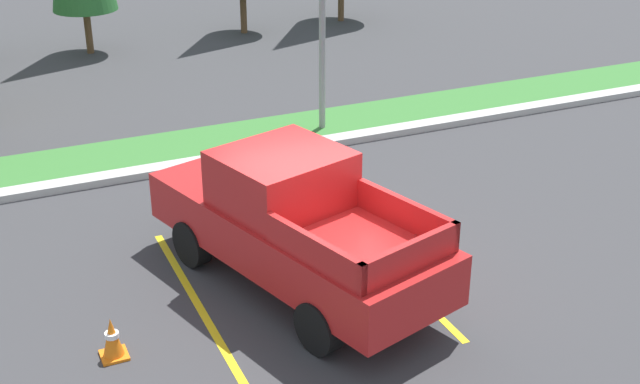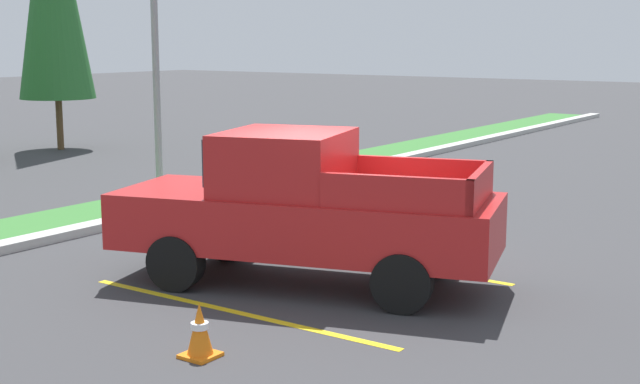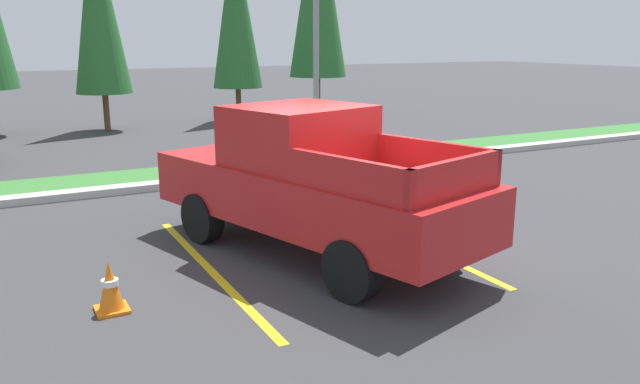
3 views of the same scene
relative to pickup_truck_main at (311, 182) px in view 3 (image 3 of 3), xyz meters
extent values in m
plane|color=#38383A|center=(0.37, -0.05, -1.04)|extent=(120.00, 120.00, 0.00)
cube|color=yellow|center=(-1.54, -0.05, -1.04)|extent=(0.12, 4.80, 0.01)
cube|color=yellow|center=(1.56, -0.05, -1.04)|extent=(0.12, 4.80, 0.01)
cube|color=#B2B2AD|center=(0.37, 4.95, -0.97)|extent=(56.00, 0.40, 0.15)
cube|color=#387533|center=(0.37, 6.05, -1.01)|extent=(56.00, 1.80, 0.06)
cylinder|color=black|center=(-1.24, 1.19, -0.66)|extent=(0.49, 0.81, 0.76)
cylinder|color=black|center=(0.39, 1.68, -0.66)|extent=(0.49, 0.81, 0.76)
cylinder|color=black|center=(-0.36, -1.78, -0.66)|extent=(0.49, 0.81, 0.76)
cylinder|color=black|center=(1.27, -1.29, -0.66)|extent=(0.49, 0.81, 0.76)
cube|color=red|center=(0.01, -0.05, -0.16)|extent=(3.31, 5.53, 0.76)
cube|color=red|center=(-0.07, 0.24, 0.64)|extent=(2.14, 2.04, 0.84)
cube|color=#2D3842|center=(-0.31, 1.02, 0.69)|extent=(1.57, 0.52, 0.63)
cube|color=red|center=(-0.38, -1.68, 0.44)|extent=(0.64, 1.85, 0.44)
cube|color=red|center=(1.24, -1.19, 0.44)|extent=(0.64, 1.85, 0.44)
cube|color=red|center=(0.69, -2.30, 0.44)|extent=(1.75, 0.61, 0.44)
cube|color=silver|center=(-0.72, 2.39, -0.40)|extent=(1.78, 0.67, 0.28)
cylinder|color=gray|center=(3.09, 5.85, 1.96)|extent=(0.14, 0.14, 6.01)
cylinder|color=brown|center=(-0.51, 14.22, -0.41)|extent=(0.20, 0.20, 1.26)
cone|color=#28662D|center=(-0.51, 14.22, 3.08)|extent=(1.82, 1.82, 5.73)
cylinder|color=brown|center=(4.31, 14.57, -0.41)|extent=(0.20, 0.20, 1.26)
cone|color=#28662D|center=(4.31, 14.57, 3.07)|extent=(1.81, 1.81, 5.72)
cylinder|color=brown|center=(7.75, 14.76, -0.26)|extent=(0.20, 0.20, 1.55)
cube|color=orange|center=(-2.93, -0.79, -1.02)|extent=(0.36, 0.36, 0.04)
cone|color=orange|center=(-2.93, -0.79, -0.72)|extent=(0.28, 0.28, 0.56)
cylinder|color=white|center=(-2.93, -0.79, -0.69)|extent=(0.19, 0.19, 0.07)
camera|label=1|loc=(-4.26, -10.59, 5.86)|focal=48.19mm
camera|label=2|loc=(-9.45, -6.88, 2.29)|focal=49.04mm
camera|label=3|loc=(-3.89, -7.73, 1.97)|focal=35.21mm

